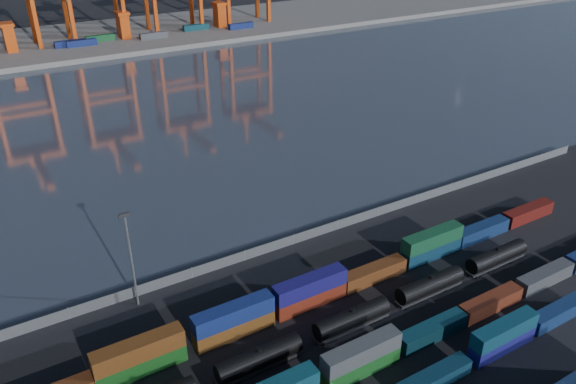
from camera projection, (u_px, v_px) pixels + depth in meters
ground at (393, 334)px, 82.54m from camera, size 700.00×700.00×0.00m
harbor_water at (154, 118)px, 161.93m from camera, size 700.00×700.00×0.00m
far_quay at (73, 41)px, 240.86m from camera, size 700.00×70.00×2.00m
container_row_mid at (413, 338)px, 79.39m from camera, size 141.79×2.40×5.12m
container_row_north at (276, 307)px, 84.62m from camera, size 129.20×2.51×5.36m
tanker_string at (307, 338)px, 78.99m from camera, size 90.29×2.75×3.93m
waterfront_fence at (294, 239)px, 103.24m from camera, size 160.12×0.12×2.20m
yard_light_mast at (131, 255)px, 84.20m from camera, size 1.60×0.40×16.60m
quay_containers at (51, 46)px, 223.79m from camera, size 172.58×10.99×2.60m
straddle_carriers at (69, 30)px, 228.95m from camera, size 140.00×7.00×11.10m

